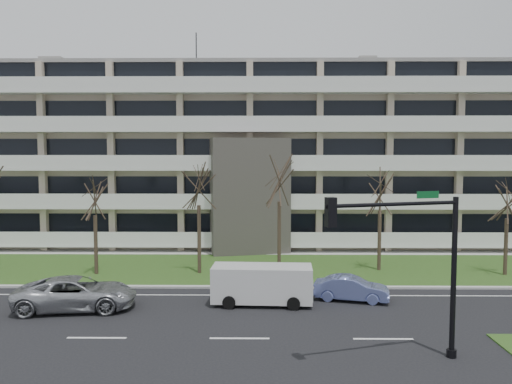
{
  "coord_description": "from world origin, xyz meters",
  "views": [
    {
      "loc": [
        0.91,
        -20.34,
        7.61
      ],
      "look_at": [
        0.58,
        10.0,
        5.43
      ],
      "focal_mm": 35.0,
      "sensor_mm": 36.0,
      "label": 1
    }
  ],
  "objects_px": {
    "blue_sedan": "(351,288)",
    "traffic_signal": "(413,253)",
    "silver_pickup": "(76,293)",
    "white_van": "(263,281)"
  },
  "relations": [
    {
      "from": "blue_sedan",
      "to": "traffic_signal",
      "type": "distance_m",
      "value": 8.74
    },
    {
      "from": "silver_pickup",
      "to": "traffic_signal",
      "type": "height_order",
      "value": "traffic_signal"
    },
    {
      "from": "silver_pickup",
      "to": "white_van",
      "type": "xyz_separation_m",
      "value": [
        9.32,
        1.0,
        0.38
      ]
    },
    {
      "from": "blue_sedan",
      "to": "silver_pickup",
      "type": "bearing_deg",
      "value": 110.53
    },
    {
      "from": "silver_pickup",
      "to": "white_van",
      "type": "relative_size",
      "value": 1.12
    },
    {
      "from": "silver_pickup",
      "to": "white_van",
      "type": "height_order",
      "value": "white_van"
    },
    {
      "from": "silver_pickup",
      "to": "traffic_signal",
      "type": "distance_m",
      "value": 16.36
    },
    {
      "from": "silver_pickup",
      "to": "white_van",
      "type": "distance_m",
      "value": 9.38
    },
    {
      "from": "traffic_signal",
      "to": "white_van",
      "type": "bearing_deg",
      "value": 108.76
    },
    {
      "from": "white_van",
      "to": "traffic_signal",
      "type": "relative_size",
      "value": 0.82
    }
  ]
}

